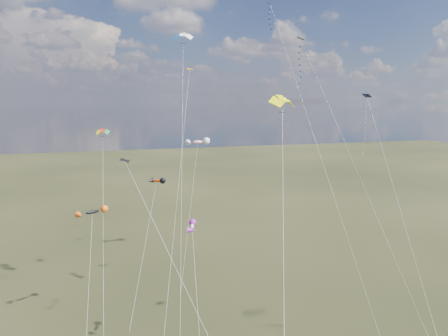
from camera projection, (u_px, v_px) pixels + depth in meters
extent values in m
cube|color=black|center=(301.00, 39.00, 50.37)|extent=(1.31, 1.34, 0.42)
cylinder|color=silver|center=(362.00, 183.00, 46.34)|extent=(8.36, 17.02, 34.35)
cube|color=#0D1C4F|center=(270.00, 3.00, 59.74)|extent=(1.01, 0.99, 0.26)
cylinder|color=silver|center=(319.00, 150.00, 49.33)|extent=(1.28, 29.56, 41.02)
cube|color=black|center=(125.00, 160.00, 36.59)|extent=(1.00, 1.02, 0.29)
cylinder|color=silver|center=(190.00, 296.00, 32.96)|extent=(8.93, 14.02, 21.17)
cube|color=#081052|center=(367.00, 96.00, 41.20)|extent=(0.98, 1.02, 0.36)
cylinder|color=silver|center=(413.00, 253.00, 34.50)|extent=(2.14, 18.29, 27.09)
cube|color=#C66914|center=(190.00, 69.00, 53.71)|extent=(0.82, 0.79, 0.27)
cylinder|color=silver|center=(177.00, 198.00, 46.33)|extent=(7.30, 18.85, 30.82)
cylinder|color=silver|center=(285.00, 334.00, 22.82)|extent=(8.28, 19.85, 26.72)
cylinder|color=silver|center=(181.00, 188.00, 42.64)|extent=(4.39, 18.12, 34.60)
cylinder|color=silver|center=(103.00, 228.00, 48.66)|extent=(0.93, 18.05, 22.48)
ellipsoid|color=black|center=(92.00, 212.00, 48.42)|extent=(3.62, 2.59, 1.01)
cylinder|color=silver|center=(89.00, 279.00, 45.16)|extent=(1.18, 8.86, 13.24)
ellipsoid|color=#EE3B00|center=(156.00, 181.00, 54.53)|extent=(2.37, 2.37, 0.98)
cylinder|color=silver|center=(144.00, 251.00, 50.34)|extent=(4.87, 10.21, 15.79)
cube|color=#332316|center=(129.00, 333.00, 46.13)|extent=(0.10, 0.10, 0.12)
ellipsoid|color=white|center=(192.00, 226.00, 41.17)|extent=(1.41, 2.42, 0.87)
cylinder|color=silver|center=(198.00, 309.00, 38.09)|extent=(0.96, 8.65, 13.79)
ellipsoid|color=red|center=(198.00, 142.00, 68.29)|extent=(3.60, 1.73, 1.41)
cylinder|color=silver|center=(190.00, 211.00, 61.55)|extent=(6.31, 15.85, 19.64)
cube|color=#332316|center=(180.00, 296.00, 54.79)|extent=(0.10, 0.10, 0.12)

